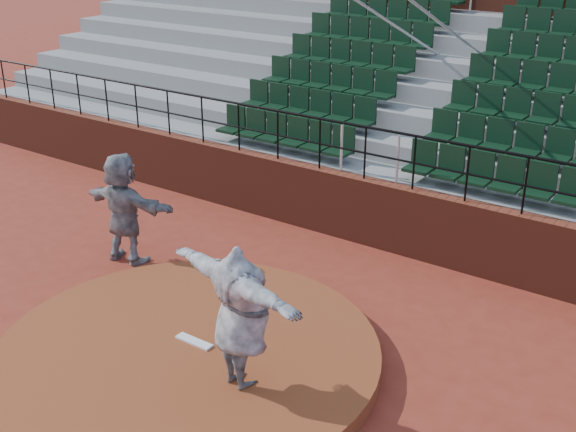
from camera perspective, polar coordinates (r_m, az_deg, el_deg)
name	(u,v)px	position (r m, az deg, el deg)	size (l,w,h in m)	color
ground	(188,362)	(10.64, -7.90, -11.34)	(90.00, 90.00, 0.00)	maroon
pitchers_mound	(188,354)	(10.57, -7.94, -10.78)	(5.50, 5.50, 0.25)	brown
pitching_rubber	(194,341)	(10.58, -7.43, -9.80)	(0.60, 0.15, 0.03)	white
boundary_wall	(363,210)	(13.92, 5.91, 0.47)	(24.00, 0.30, 1.30)	maroon
wall_railing	(366,141)	(13.45, 6.15, 5.90)	(24.04, 0.05, 1.03)	black
seating_deck	(444,127)	(16.78, 12.22, 6.90)	(24.00, 5.97, 4.63)	gray
press_box_facade	(514,12)	(20.01, 17.44, 15.14)	(24.00, 3.00, 7.10)	maroon
pitcher	(241,317)	(9.19, -3.77, -7.95)	(2.45, 0.67, 1.99)	black
fielder	(124,208)	(13.26, -12.86, 0.61)	(1.92, 0.61, 2.07)	black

